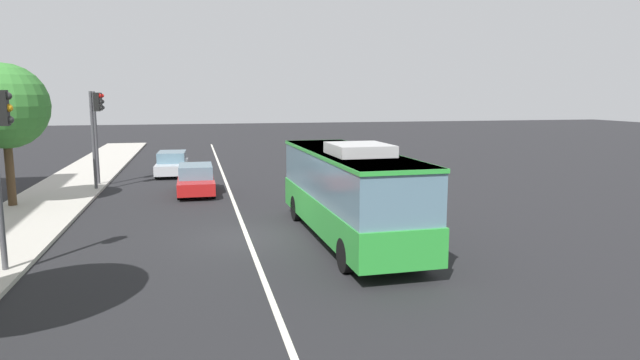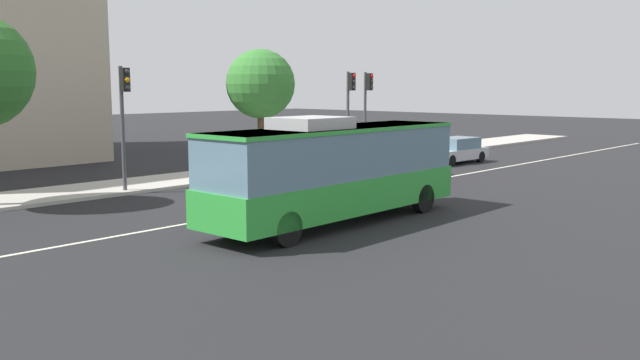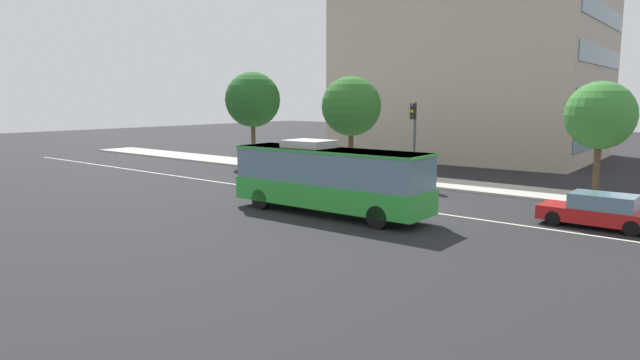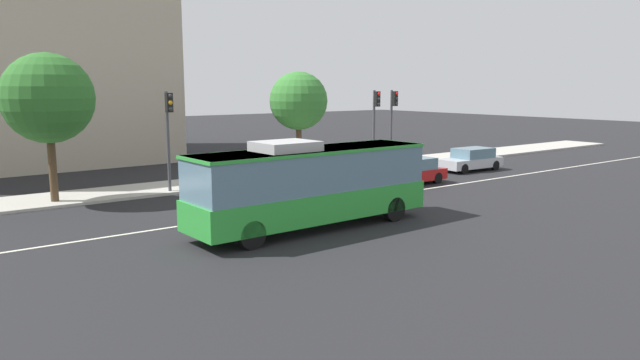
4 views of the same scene
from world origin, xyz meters
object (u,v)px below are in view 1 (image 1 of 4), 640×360
object	(u,v)px
traffic_light_far_corner	(95,123)
street_tree_kerbside_centre	(4,107)
transit_bus	(348,189)
sedan_silver	(172,163)
sedan_red	(196,179)
traffic_light_near_corner	(98,122)
traffic_light_mid_block	(1,148)

from	to	relation	value
traffic_light_far_corner	street_tree_kerbside_centre	xyz separation A→B (m)	(-3.87, 3.03, 0.94)
transit_bus	sedan_silver	bearing A→B (deg)	18.91
sedan_red	street_tree_kerbside_centre	distance (m)	9.08
traffic_light_near_corner	traffic_light_mid_block	world-z (taller)	same
sedan_silver	traffic_light_near_corner	bearing A→B (deg)	-43.52
traffic_light_far_corner	traffic_light_mid_block	bearing A→B (deg)	-89.83
sedan_red	traffic_light_mid_block	distance (m)	13.32
transit_bus	sedan_red	world-z (taller)	transit_bus
sedan_red	traffic_light_near_corner	distance (m)	6.84
sedan_red	traffic_light_far_corner	world-z (taller)	traffic_light_far_corner
sedan_silver	traffic_light_mid_block	size ratio (longest dim) A/B	0.88
transit_bus	traffic_light_near_corner	size ratio (longest dim) A/B	1.93
traffic_light_near_corner	traffic_light_far_corner	distance (m)	1.67
sedan_red	street_tree_kerbside_centre	size ratio (longest dim) A/B	0.70
sedan_silver	traffic_light_mid_block	world-z (taller)	traffic_light_mid_block
transit_bus	street_tree_kerbside_centre	world-z (taller)	street_tree_kerbside_centre
traffic_light_near_corner	sedan_red	bearing A→B (deg)	-39.31
traffic_light_mid_block	street_tree_kerbside_centre	size ratio (longest dim) A/B	0.81
street_tree_kerbside_centre	sedan_red	bearing A→B (deg)	-76.11
sedan_red	traffic_light_near_corner	bearing A→B (deg)	-124.87
traffic_light_near_corner	traffic_light_far_corner	size ratio (longest dim) A/B	1.00
transit_bus	traffic_light_far_corner	world-z (taller)	traffic_light_far_corner
traffic_light_far_corner	street_tree_kerbside_centre	world-z (taller)	street_tree_kerbside_centre
traffic_light_near_corner	traffic_light_far_corner	bearing A→B (deg)	-90.12
sedan_red	street_tree_kerbside_centre	bearing A→B (deg)	-76.09
sedan_red	traffic_light_far_corner	size ratio (longest dim) A/B	0.87
sedan_silver	traffic_light_near_corner	xyz separation A→B (m)	(-3.58, 3.67, 2.84)
traffic_light_far_corner	sedan_silver	bearing A→B (deg)	56.98
sedan_silver	traffic_light_mid_block	distance (m)	19.65
sedan_red	traffic_light_near_corner	size ratio (longest dim) A/B	0.87
traffic_light_near_corner	street_tree_kerbside_centre	bearing A→B (deg)	-122.14
sedan_red	transit_bus	bearing A→B (deg)	25.74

